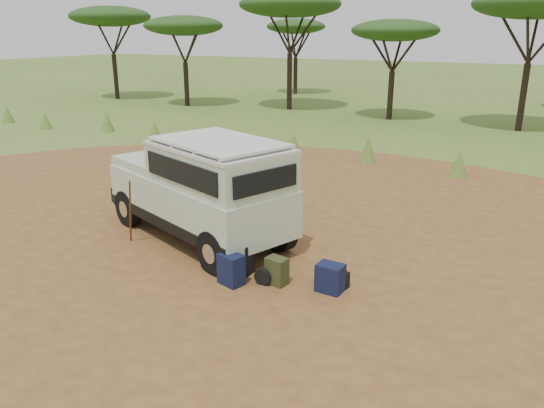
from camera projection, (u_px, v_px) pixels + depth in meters
The scene contains 13 objects.
ground at pixel (226, 256), 10.52m from camera, with size 140.00×140.00×0.00m, color #526F27.
dirt_clearing at pixel (226, 256), 10.52m from camera, with size 23.00×23.00×0.01m, color #905E2F.
grass_fringe at pixel (370, 152), 17.61m from camera, with size 36.60×1.60×0.90m.
acacia_treeline at pixel (462, 17), 25.25m from camera, with size 46.70×13.20×6.26m.
safari_vehicle at pixel (202, 191), 11.07m from camera, with size 4.92×3.30×2.25m.
walking_staff at pixel (130, 212), 10.86m from camera, with size 0.04×0.04×1.52m, color #622C17.
backpack_black at pixel (241, 258), 9.73m from camera, with size 0.43×0.32×0.59m, color black.
backpack_navy at pixel (231, 269), 9.29m from camera, with size 0.43×0.31×0.57m, color #12183A.
backpack_olive at pixel (277, 271), 9.30m from camera, with size 0.36×0.26×0.50m, color #36401D.
duffel_navy at pixel (330, 278), 9.04m from camera, with size 0.45×0.33×0.50m, color #12183A.
hard_case at pixel (335, 280), 9.20m from camera, with size 0.44×0.31×0.31m, color black.
stuff_sack at pixel (266, 274), 9.39m from camera, with size 0.31×0.31×0.31m, color black.
safari_hat at pixel (335, 269), 9.14m from camera, with size 0.37×0.37×0.11m.
Camera 1 is at (5.37, -8.09, 4.28)m, focal length 35.00 mm.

